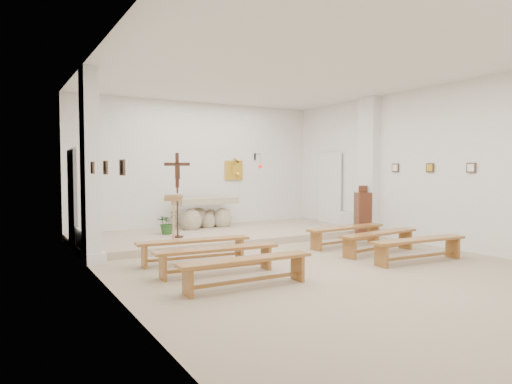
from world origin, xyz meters
TOP-DOWN VIEW (x-y plane):
  - ground at (0.00, 0.00)m, footprint 7.00×10.00m
  - wall_left at (-3.49, 0.00)m, footprint 0.02×10.00m
  - wall_right at (3.49, 0.00)m, footprint 0.02×10.00m
  - wall_back at (0.00, 4.99)m, footprint 7.00×0.02m
  - ceiling at (0.00, 0.00)m, footprint 7.00×10.00m
  - sanctuary_platform at (0.00, 3.50)m, footprint 6.98×3.00m
  - pilaster_left at (-3.37, 2.00)m, footprint 0.26×0.55m
  - pilaster_right at (3.37, 2.00)m, footprint 0.26×0.55m
  - gold_wall_relief at (1.05, 4.96)m, footprint 0.55×0.04m
  - sanctuary_lamp at (1.75, 4.71)m, footprint 0.11×0.36m
  - station_frame_left_front at (-3.47, -0.80)m, footprint 0.03×0.20m
  - station_frame_left_mid at (-3.47, 0.20)m, footprint 0.03×0.20m
  - station_frame_left_rear at (-3.47, 1.20)m, footprint 0.03×0.20m
  - station_frame_right_front at (3.47, -0.80)m, footprint 0.03×0.20m
  - station_frame_right_mid at (3.47, 0.20)m, footprint 0.03×0.20m
  - station_frame_right_rear at (3.47, 1.20)m, footprint 0.03×0.20m
  - radiator_left at (-3.43, 2.70)m, footprint 0.10×0.85m
  - radiator_right at (3.43, 2.70)m, footprint 0.10×0.85m
  - altar at (-0.09, 4.40)m, footprint 1.73×0.82m
  - lectern at (-1.67, 2.38)m, footprint 0.44×0.39m
  - crucifix_stand at (-1.31, 3.13)m, footprint 0.58×0.25m
  - potted_plant at (-1.34, 3.77)m, footprint 0.65×0.63m
  - donation_pedestal at (3.10, 1.90)m, footprint 0.44×0.44m
  - bench_left_front at (-1.78, 1.00)m, footprint 2.07×0.51m
  - bench_right_front at (1.78, 1.00)m, footprint 2.07×0.51m
  - bench_left_second at (-1.78, 0.02)m, footprint 2.07×0.47m
  - bench_right_second at (1.78, 0.02)m, footprint 2.08×0.60m
  - bench_left_third at (-1.78, -0.96)m, footprint 2.05×0.34m
  - bench_right_third at (1.78, -0.96)m, footprint 2.07×0.44m

SIDE VIEW (x-z plane):
  - ground at x=0.00m, z-range 0.00..0.00m
  - sanctuary_platform at x=0.00m, z-range 0.00..0.15m
  - radiator_left at x=-3.43m, z-range 0.01..0.53m
  - radiator_right at x=3.43m, z-range 0.01..0.53m
  - bench_left_front at x=-1.78m, z-range 0.11..0.54m
  - bench_right_front at x=1.78m, z-range 0.11..0.54m
  - bench_left_second at x=-1.78m, z-range 0.11..0.54m
  - bench_right_second at x=1.78m, z-range 0.11..0.54m
  - bench_left_third at x=-1.78m, z-range 0.11..0.54m
  - bench_right_third at x=1.78m, z-range 0.11..0.54m
  - potted_plant at x=-1.34m, z-range 0.15..0.70m
  - altar at x=-0.09m, z-range 0.05..0.91m
  - donation_pedestal at x=3.10m, z-range -0.08..1.20m
  - lectern at x=-1.67m, z-range 0.14..1.19m
  - crucifix_stand at x=-1.31m, z-range 0.30..2.20m
  - gold_wall_relief at x=1.05m, z-range 1.38..1.92m
  - station_frame_left_front at x=-3.47m, z-range 1.62..1.82m
  - station_frame_left_mid at x=-3.47m, z-range 1.62..1.82m
  - station_frame_left_rear at x=-3.47m, z-range 1.62..1.82m
  - station_frame_right_front at x=3.47m, z-range 1.62..1.82m
  - station_frame_right_mid at x=3.47m, z-range 1.62..1.82m
  - station_frame_right_rear at x=3.47m, z-range 1.62..1.82m
  - wall_left at x=-3.49m, z-range 0.00..3.50m
  - wall_right at x=3.49m, z-range 0.00..3.50m
  - wall_back at x=0.00m, z-range 0.00..3.50m
  - pilaster_left at x=-3.37m, z-range 0.00..3.50m
  - pilaster_right at x=3.37m, z-range 0.00..3.50m
  - sanctuary_lamp at x=1.75m, z-range 1.59..2.03m
  - ceiling at x=0.00m, z-range 3.48..3.50m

